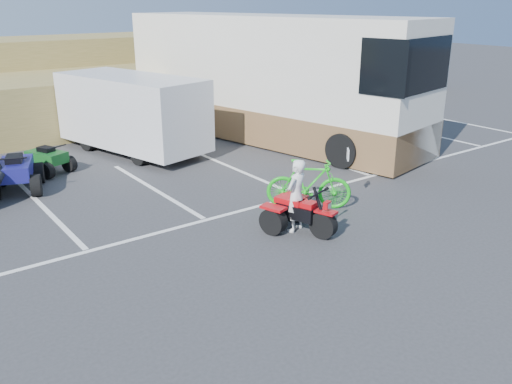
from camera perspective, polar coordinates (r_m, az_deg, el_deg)
ground at (r=10.34m, az=1.70°, el=-7.10°), size 100.00×100.00×0.00m
parking_stripes at (r=13.90m, az=-5.80°, el=-0.01°), size 28.00×5.16×0.01m
grass_embankment at (r=23.67m, az=-22.37°, el=10.35°), size 40.00×8.50×3.10m
red_trike_atv at (r=11.55m, az=4.77°, el=-4.19°), size 1.55×1.80×0.99m
rider at (r=11.33m, az=4.23°, el=-0.39°), size 0.66×0.53×1.57m
green_dirt_bike at (r=12.67m, az=5.57°, el=0.84°), size 1.85×1.72×1.19m
cargo_trailer at (r=17.70m, az=-12.92°, el=8.25°), size 3.30×5.54×2.42m
rv_motorhome at (r=19.11m, az=1.45°, el=10.98°), size 5.16×11.76×4.10m
quad_atv_blue at (r=15.21m, az=-23.67°, el=0.11°), size 1.68×1.93×1.06m
quad_atv_green at (r=16.49m, az=-20.96°, el=1.91°), size 1.41×1.58×0.85m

